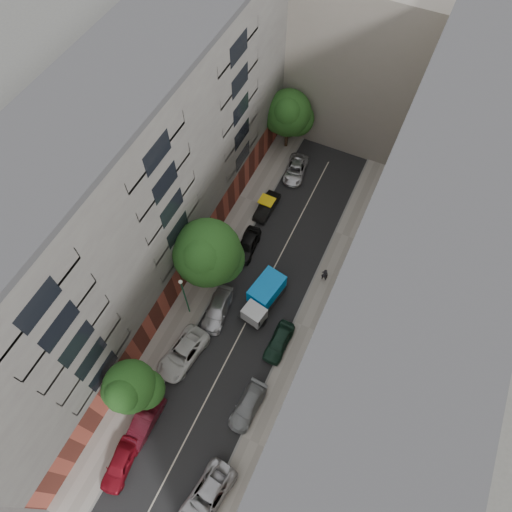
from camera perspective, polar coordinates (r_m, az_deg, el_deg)
The scene contains 23 objects.
ground at distance 43.33m, azimuth -0.14°, elevation -6.16°, with size 120.00×120.00×0.00m, color #4C4C49.
road_surface at distance 43.32m, azimuth -0.14°, elevation -6.16°, with size 8.00×44.00×0.02m, color black.
sidewalk_left at distance 44.57m, azimuth -6.56°, elevation -3.34°, with size 3.00×44.00×0.15m, color gray.
sidewalk_right at distance 42.62m, azimuth 6.64°, elevation -8.95°, with size 3.00×44.00×0.15m, color gray.
building_left at distance 38.45m, azimuth -15.27°, elevation 6.67°, with size 8.00×44.00×20.00m, color #53504D.
building_right at distance 33.76m, azimuth 17.06°, elevation -6.13°, with size 8.00×44.00×20.00m, color #BDAD93.
building_endcap at distance 54.18m, azimuth 13.77°, elevation 23.66°, with size 18.00×12.00×18.00m, color slate.
tarp_truck at distance 42.22m, azimuth 0.91°, elevation -5.12°, with size 2.98×5.58×2.43m.
car_left_0 at distance 40.36m, azimuth -16.67°, elevation -23.68°, with size 1.71×4.26×1.45m, color maroon.
car_left_1 at distance 40.44m, azimuth -13.75°, elevation -19.35°, with size 1.55×4.45×1.47m, color #490E18.
car_left_2 at distance 41.32m, azimuth -9.14°, elevation -11.94°, with size 2.49×5.39×1.50m, color silver.
car_left_3 at distance 42.53m, azimuth -4.86°, elevation -6.74°, with size 1.91×4.69×1.36m, color #BBBBC0.
car_left_4 at distance 45.68m, azimuth -1.07°, elevation 1.46°, with size 1.73×4.31×1.47m, color black.
car_left_5 at distance 48.42m, azimuth 1.34°, elevation 6.19°, with size 1.41×4.06×1.34m, color black.
car_left_6 at distance 51.86m, azimuth 4.98°, elevation 10.71°, with size 2.14×4.64×1.29m, color #B9B8BD.
car_right_0 at distance 38.93m, azimuth -6.15°, elevation -27.73°, with size 2.49×5.40×1.50m, color #B3B2B7.
car_right_1 at distance 39.74m, azimuth -1.05°, elevation -18.28°, with size 1.79×4.41×1.28m, color gray.
car_right_2 at distance 41.26m, azimuth 2.89°, elevation -10.67°, with size 1.67×4.15×1.42m, color black.
tree_near at distance 36.68m, azimuth -15.41°, elevation -15.70°, with size 4.53×4.13×7.33m.
tree_mid at distance 39.60m, azimuth -6.06°, elevation 0.13°, with size 6.22×6.08×8.64m.
tree_far at distance 51.57m, azimuth 4.11°, elevation 17.19°, with size 5.33×5.06×7.40m.
lamp_post at distance 39.93m, azimuth -8.98°, elevation -4.64°, with size 0.36×0.36×6.15m.
pedestrian at distance 44.09m, azimuth 8.59°, elevation -2.32°, with size 0.65×0.43×1.78m, color black.
Camera 1 is at (7.71, -16.14, 39.46)m, focal length 32.00 mm.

